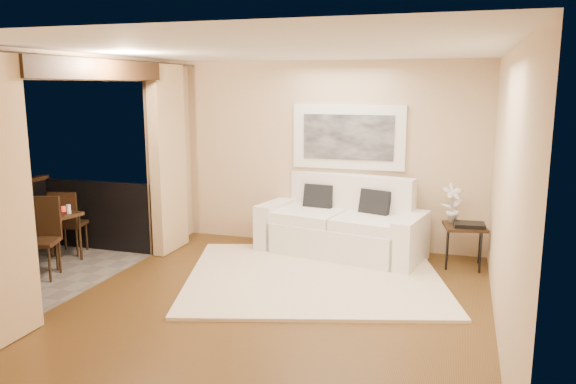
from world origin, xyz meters
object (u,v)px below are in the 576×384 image
at_px(balcony_chair_near, 41,231).
at_px(ice_bucket, 44,204).
at_px(sofa, 343,227).
at_px(orchid, 452,203).
at_px(balcony_chair_far, 66,218).
at_px(side_table, 465,230).
at_px(bistro_table, 52,220).

bearing_deg(balcony_chair_near, ice_bucket, 106.57).
distance_m(sofa, orchid, 1.53).
bearing_deg(sofa, balcony_chair_far, -150.04).
relative_size(side_table, balcony_chair_near, 0.60).
bearing_deg(sofa, balcony_chair_near, -137.56).
bearing_deg(balcony_chair_far, bistro_table, 88.96).
xyz_separation_m(side_table, balcony_chair_far, (-5.30, -1.11, 0.03)).
bearing_deg(balcony_chair_near, side_table, 1.24).
bearing_deg(orchid, side_table, -36.37).
relative_size(sofa, bistro_table, 3.50).
height_order(bistro_table, balcony_chair_far, balcony_chair_far).
distance_m(orchid, bistro_table, 5.30).
height_order(bistro_table, balcony_chair_near, balcony_chair_near).
relative_size(bistro_table, balcony_chair_near, 0.70).
distance_m(orchid, ice_bucket, 5.43).
bearing_deg(bistro_table, orchid, 17.79).
relative_size(sofa, balcony_chair_near, 2.44).
bearing_deg(orchid, ice_bucket, -163.32).
bearing_deg(bistro_table, side_table, 15.96).
relative_size(orchid, balcony_chair_near, 0.53).
bearing_deg(ice_bucket, orchid, 16.68).
height_order(sofa, balcony_chair_near, sofa).
xyz_separation_m(sofa, bistro_table, (-3.58, -1.59, 0.22)).
relative_size(bistro_table, balcony_chair_far, 0.76).
distance_m(orchid, balcony_chair_near, 5.27).
distance_m(orchid, balcony_chair_far, 5.28).
height_order(sofa, side_table, sofa).
height_order(balcony_chair_far, ice_bucket, balcony_chair_far).
bearing_deg(ice_bucket, sofa, 22.29).
xyz_separation_m(side_table, orchid, (-0.17, 0.13, 0.32)).
bearing_deg(ice_bucket, bistro_table, -19.95).
relative_size(orchid, balcony_chair_far, 0.57).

